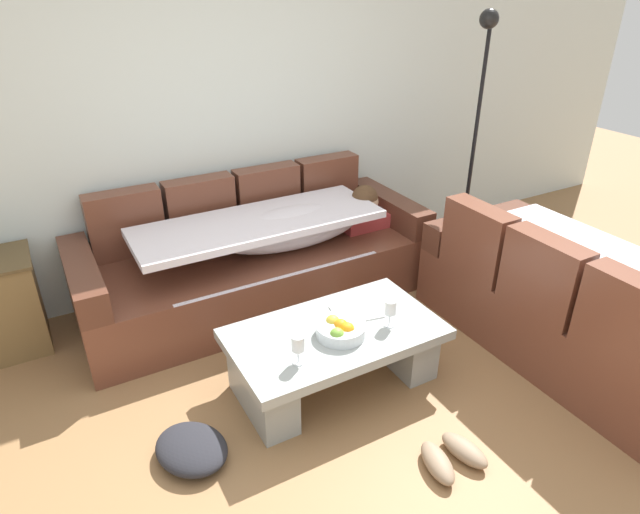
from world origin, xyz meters
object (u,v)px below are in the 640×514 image
at_px(coffee_table, 335,350).
at_px(floor_lamp, 476,123).
at_px(pair_of_shoes, 451,456).
at_px(wine_glass_near_right, 390,308).
at_px(crumpled_garment, 192,449).
at_px(wine_glass_near_left, 298,344).
at_px(open_magazine, 357,311).
at_px(couch_along_wall, 261,259).
at_px(fruit_bowl, 340,329).
at_px(couch_near_window, 575,307).

relative_size(coffee_table, floor_lamp, 0.62).
height_order(coffee_table, pair_of_shoes, coffee_table).
xyz_separation_m(wine_glass_near_right, crumpled_garment, (-1.20, -0.03, -0.44)).
bearing_deg(wine_glass_near_left, open_magazine, 25.80).
bearing_deg(floor_lamp, couch_along_wall, 177.07).
xyz_separation_m(fruit_bowl, open_magazine, (0.20, 0.15, -0.04)).
relative_size(couch_along_wall, pair_of_shoes, 7.28).
relative_size(wine_glass_near_right, floor_lamp, 0.09).
distance_m(coffee_table, floor_lamp, 2.30).
bearing_deg(crumpled_garment, couch_near_window, -7.65).
bearing_deg(wine_glass_near_right, fruit_bowl, 169.91).
distance_m(floor_lamp, pair_of_shoes, 2.68).
relative_size(couch_along_wall, fruit_bowl, 8.84).
bearing_deg(open_magazine, pair_of_shoes, -79.13).
distance_m(coffee_table, fruit_bowl, 0.19).
bearing_deg(couch_along_wall, open_magazine, -79.63).
bearing_deg(wine_glass_near_left, coffee_table, 26.85).
distance_m(fruit_bowl, wine_glass_near_right, 0.31).
xyz_separation_m(couch_along_wall, wine_glass_near_left, (-0.33, -1.25, 0.17)).
bearing_deg(couch_along_wall, couch_near_window, -47.12).
relative_size(couch_near_window, crumpled_garment, 4.82).
relative_size(open_magazine, floor_lamp, 0.14).
xyz_separation_m(fruit_bowl, floor_lamp, (1.88, 1.05, 0.69)).
distance_m(couch_near_window, pair_of_shoes, 1.34).
xyz_separation_m(coffee_table, fruit_bowl, (-0.00, -0.06, 0.18)).
distance_m(coffee_table, open_magazine, 0.27).
xyz_separation_m(open_magazine, pair_of_shoes, (-0.00, -0.89, -0.34)).
distance_m(wine_glass_near_left, floor_lamp, 2.55).
relative_size(coffee_table, fruit_bowl, 4.29).
distance_m(wine_glass_near_right, pair_of_shoes, 0.83).
distance_m(couch_along_wall, couch_near_window, 2.12).
distance_m(wine_glass_near_right, floor_lamp, 2.03).
height_order(couch_along_wall, crumpled_garment, couch_along_wall).
xyz_separation_m(floor_lamp, pair_of_shoes, (-1.68, -1.80, -1.07)).
height_order(couch_near_window, open_magazine, couch_near_window).
distance_m(open_magazine, crumpled_garment, 1.18).
height_order(fruit_bowl, wine_glass_near_left, wine_glass_near_left).
distance_m(coffee_table, wine_glass_near_left, 0.43).
height_order(wine_glass_near_right, crumpled_garment, wine_glass_near_right).
xyz_separation_m(wine_glass_near_left, pair_of_shoes, (0.51, -0.64, -0.45)).
height_order(open_magazine, pair_of_shoes, open_magazine).
bearing_deg(wine_glass_near_left, crumpled_garment, 178.51).
height_order(couch_along_wall, floor_lamp, floor_lamp).
bearing_deg(pair_of_shoes, coffee_table, 104.02).
distance_m(fruit_bowl, open_magazine, 0.26).
relative_size(couch_near_window, open_magazine, 6.89).
height_order(fruit_bowl, wine_glass_near_right, wine_glass_near_right).
xyz_separation_m(wine_glass_near_left, wine_glass_near_right, (0.61, 0.05, 0.00)).
xyz_separation_m(coffee_table, wine_glass_near_right, (0.29, -0.11, 0.26)).
relative_size(couch_along_wall, wine_glass_near_right, 14.91).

